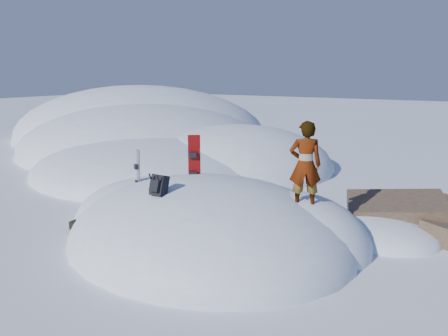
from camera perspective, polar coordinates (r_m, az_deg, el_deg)
The scene contains 9 objects.
ground at distance 10.53m, azimuth -2.05°, elevation -9.57°, with size 120.00×120.00×0.00m, color white.
snow_mound at distance 10.80m, azimuth -2.12°, elevation -8.98°, with size 8.00×6.00×3.00m.
snow_ridge at distance 24.28m, azimuth -9.77°, elevation 2.87°, with size 21.50×18.50×6.40m.
rock_outcrop at distance 11.92m, azimuth 21.72°, elevation -7.72°, with size 4.68×4.41×1.68m.
snowboard_red at distance 11.09m, azimuth -3.94°, elevation 0.18°, with size 0.28×0.27×1.66m.
snowboard_dark at distance 11.90m, azimuth -11.20°, elevation -1.10°, with size 0.27×0.27×1.48m.
backpack at distance 9.45m, azimuth -8.53°, elevation -2.27°, with size 0.33×0.41×0.54m.
gear_pile at distance 11.81m, azimuth -17.21°, elevation -7.01°, with size 0.95×0.72×0.25m.
person at distance 9.41m, azimuth 10.56°, elevation 0.42°, with size 0.69×0.45×1.88m, color slate.
Camera 1 is at (5.42, -8.12, 3.93)m, focal length 35.00 mm.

